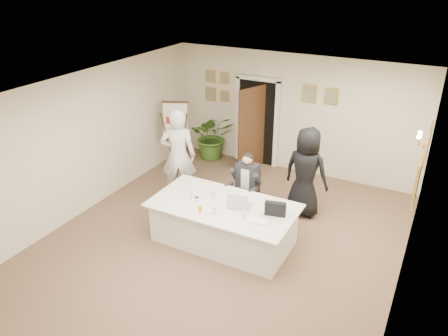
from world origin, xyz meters
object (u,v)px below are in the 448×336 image
conference_table (223,223)px  laptop_bag (275,209)px  standing_man (178,156)px  paper_stack (259,221)px  flip_chart (177,138)px  laptop (241,199)px  seated_man (246,185)px  potted_palm (213,136)px  oj_glass (200,209)px  standing_woman (306,172)px  steel_jug (197,200)px

conference_table → laptop_bag: size_ratio=7.24×
conference_table → standing_man: size_ratio=1.29×
standing_man → paper_stack: standing_man is taller
flip_chart → laptop: bearing=-38.4°
seated_man → paper_stack: seated_man is taller
potted_palm → standing_man: bearing=-79.1°
standing_man → oj_glass: (1.37, -1.43, -0.15)m
paper_stack → standing_man: bearing=152.6°
standing_woman → potted_palm: standing_woman is taller
oj_glass → seated_man: bearing=83.0°
seated_man → laptop_bag: seated_man is taller
oj_glass → standing_man: bearing=133.8°
laptop → oj_glass: laptop is taller
conference_table → oj_glass: oj_glass is taller
seated_man → standing_man: bearing=173.6°
seated_man → oj_glass: (-0.18, -1.47, 0.16)m
conference_table → laptop: laptop is taller
seated_man → laptop: bearing=-78.6°
flip_chart → steel_jug: (2.07, -2.48, 0.06)m
potted_palm → laptop: potted_palm is taller
conference_table → oj_glass: bearing=-118.6°
flip_chart → standing_man: size_ratio=0.83×
seated_man → laptop: size_ratio=3.53×
laptop_bag → oj_glass: laptop_bag is taller
flip_chart → standing_woman: (3.46, -0.67, 0.15)m
paper_stack → steel_jug: size_ratio=2.83×
flip_chart → steel_jug: flip_chart is taller
conference_table → standing_man: (-1.59, 1.01, 0.60)m
potted_palm → conference_table: bearing=-57.8°
oj_glass → steel_jug: bearing=130.1°
oj_glass → standing_woman: bearing=60.3°
standing_woman → potted_palm: size_ratio=1.54×
potted_palm → laptop_bag: 4.31m
laptop → laptop_bag: laptop is taller
conference_table → steel_jug: 0.65m
potted_palm → laptop_bag: size_ratio=3.36×
seated_man → paper_stack: (0.81, -1.26, 0.12)m
flip_chart → standing_woman: bearing=-11.0°
flip_chart → standing_man: standing_man is taller
seated_man → laptop_bag: 1.38m
conference_table → flip_chart: (-2.51, 2.32, 0.37)m
seated_man → standing_man: standing_man is taller
seated_man → potted_palm: (-1.97, 2.17, -0.08)m
potted_palm → laptop: size_ratio=3.10×
potted_palm → laptop_bag: (2.95, -3.12, 0.31)m
conference_table → standing_woman: 1.97m
standing_man → oj_glass: 1.98m
flip_chart → oj_glass: 3.56m
flip_chart → laptop_bag: size_ratio=4.68×
standing_man → paper_stack: bearing=125.4°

